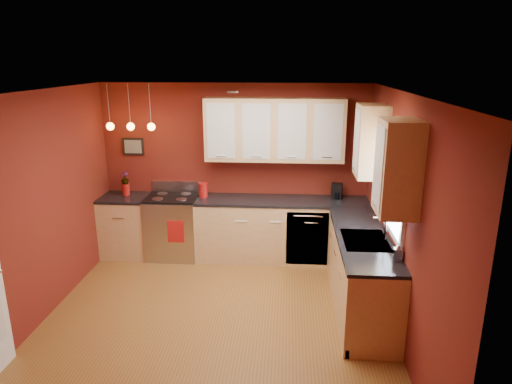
# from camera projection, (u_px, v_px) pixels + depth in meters

# --- Properties ---
(floor) EXTENTS (4.20, 4.20, 0.00)m
(floor) POSITION_uv_depth(u_px,v_px,m) (216.00, 321.00, 5.29)
(floor) COLOR brown
(floor) RESTS_ON ground
(ceiling) EXTENTS (4.00, 4.20, 0.02)m
(ceiling) POSITION_uv_depth(u_px,v_px,m) (209.00, 93.00, 4.57)
(ceiling) COLOR silver
(ceiling) RESTS_ON wall_back
(wall_back) EXTENTS (4.00, 0.02, 2.60)m
(wall_back) POSITION_uv_depth(u_px,v_px,m) (235.00, 170.00, 6.94)
(wall_back) COLOR maroon
(wall_back) RESTS_ON floor
(wall_front) EXTENTS (4.00, 0.02, 2.60)m
(wall_front) POSITION_uv_depth(u_px,v_px,m) (160.00, 323.00, 2.92)
(wall_front) COLOR maroon
(wall_front) RESTS_ON floor
(wall_left) EXTENTS (0.02, 4.20, 2.60)m
(wall_left) POSITION_uv_depth(u_px,v_px,m) (35.00, 211.00, 5.07)
(wall_left) COLOR maroon
(wall_left) RESTS_ON floor
(wall_right) EXTENTS (0.02, 4.20, 2.60)m
(wall_right) POSITION_uv_depth(u_px,v_px,m) (401.00, 220.00, 4.79)
(wall_right) COLOR maroon
(wall_right) RESTS_ON floor
(base_cabinets_back_left) EXTENTS (0.70, 0.60, 0.90)m
(base_cabinets_back_left) POSITION_uv_depth(u_px,v_px,m) (127.00, 227.00, 7.00)
(base_cabinets_back_left) COLOR #D6B573
(base_cabinets_back_left) RESTS_ON floor
(base_cabinets_back_right) EXTENTS (2.54, 0.60, 0.90)m
(base_cabinets_back_right) POSITION_uv_depth(u_px,v_px,m) (282.00, 231.00, 6.84)
(base_cabinets_back_right) COLOR #D6B573
(base_cabinets_back_right) RESTS_ON floor
(base_cabinets_right) EXTENTS (0.60, 2.10, 0.90)m
(base_cabinets_right) POSITION_uv_depth(u_px,v_px,m) (360.00, 273.00, 5.48)
(base_cabinets_right) COLOR #D6B573
(base_cabinets_right) RESTS_ON floor
(counter_back_left) EXTENTS (0.70, 0.62, 0.04)m
(counter_back_left) POSITION_uv_depth(u_px,v_px,m) (124.00, 198.00, 6.87)
(counter_back_left) COLOR black
(counter_back_left) RESTS_ON base_cabinets_back_left
(counter_back_right) EXTENTS (2.54, 0.62, 0.04)m
(counter_back_right) POSITION_uv_depth(u_px,v_px,m) (282.00, 201.00, 6.71)
(counter_back_right) COLOR black
(counter_back_right) RESTS_ON base_cabinets_back_right
(counter_right) EXTENTS (0.62, 2.10, 0.04)m
(counter_right) POSITION_uv_depth(u_px,v_px,m) (363.00, 237.00, 5.35)
(counter_right) COLOR black
(counter_right) RESTS_ON base_cabinets_right
(gas_range) EXTENTS (0.76, 0.64, 1.11)m
(gas_range) POSITION_uv_depth(u_px,v_px,m) (173.00, 226.00, 6.95)
(gas_range) COLOR #AEADB2
(gas_range) RESTS_ON floor
(dishwasher_front) EXTENTS (0.60, 0.02, 0.80)m
(dishwasher_front) POSITION_uv_depth(u_px,v_px,m) (307.00, 239.00, 6.54)
(dishwasher_front) COLOR #AEADB2
(dishwasher_front) RESTS_ON base_cabinets_back_right
(sink) EXTENTS (0.50, 0.70, 0.33)m
(sink) POSITION_uv_depth(u_px,v_px,m) (365.00, 242.00, 5.21)
(sink) COLOR #94949A
(sink) RESTS_ON counter_right
(window) EXTENTS (0.06, 1.02, 1.22)m
(window) POSITION_uv_depth(u_px,v_px,m) (395.00, 177.00, 4.97)
(window) COLOR white
(window) RESTS_ON wall_right
(upper_cabinets_back) EXTENTS (2.00, 0.35, 0.90)m
(upper_cabinets_back) POSITION_uv_depth(u_px,v_px,m) (274.00, 130.00, 6.55)
(upper_cabinets_back) COLOR #D6B573
(upper_cabinets_back) RESTS_ON wall_back
(upper_cabinets_right) EXTENTS (0.35, 1.95, 0.90)m
(upper_cabinets_right) POSITION_uv_depth(u_px,v_px,m) (383.00, 153.00, 4.94)
(upper_cabinets_right) COLOR #D6B573
(upper_cabinets_right) RESTS_ON wall_right
(wall_picture) EXTENTS (0.32, 0.03, 0.26)m
(wall_picture) POSITION_uv_depth(u_px,v_px,m) (133.00, 146.00, 6.93)
(wall_picture) COLOR black
(wall_picture) RESTS_ON wall_back
(pendant_lights) EXTENTS (0.71, 0.11, 0.66)m
(pendant_lights) POSITION_uv_depth(u_px,v_px,m) (131.00, 126.00, 6.51)
(pendant_lights) COLOR #94949A
(pendant_lights) RESTS_ON ceiling
(red_canister) EXTENTS (0.14, 0.14, 0.21)m
(red_canister) POSITION_uv_depth(u_px,v_px,m) (203.00, 190.00, 6.80)
(red_canister) COLOR #AB1512
(red_canister) RESTS_ON counter_back_right
(red_vase) EXTENTS (0.11, 0.11, 0.18)m
(red_vase) POSITION_uv_depth(u_px,v_px,m) (126.00, 189.00, 6.91)
(red_vase) COLOR #AB1512
(red_vase) RESTS_ON counter_back_left
(flowers) EXTENTS (0.12, 0.12, 0.21)m
(flowers) POSITION_uv_depth(u_px,v_px,m) (125.00, 178.00, 6.86)
(flowers) COLOR #AB1512
(flowers) RESTS_ON red_vase
(coffee_maker) EXTENTS (0.18, 0.18, 0.23)m
(coffee_maker) POSITION_uv_depth(u_px,v_px,m) (337.00, 191.00, 6.74)
(coffee_maker) COLOR black
(coffee_maker) RESTS_ON counter_back_right
(soap_pump) EXTENTS (0.10, 0.10, 0.20)m
(soap_pump) POSITION_uv_depth(u_px,v_px,m) (398.00, 251.00, 4.65)
(soap_pump) COLOR silver
(soap_pump) RESTS_ON counter_right
(dish_towel) EXTENTS (0.24, 0.02, 0.33)m
(dish_towel) POSITION_uv_depth(u_px,v_px,m) (176.00, 232.00, 6.61)
(dish_towel) COLOR #AB1512
(dish_towel) RESTS_ON gas_range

